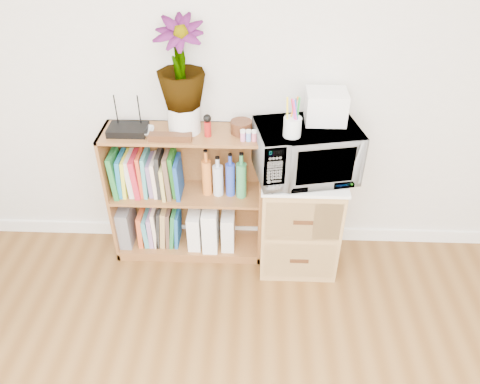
{
  "coord_description": "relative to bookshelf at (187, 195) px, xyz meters",
  "views": [
    {
      "loc": [
        0.1,
        -0.39,
        2.32
      ],
      "look_at": [
        0.01,
        1.95,
        0.62
      ],
      "focal_mm": 35.0,
      "sensor_mm": 36.0,
      "label": 1
    }
  ],
  "objects": [
    {
      "name": "paint_jars",
      "position": [
        0.41,
        -0.09,
        0.5
      ],
      "size": [
        0.1,
        0.04,
        0.05
      ],
      "primitive_type": "cube",
      "color": "#D07485",
      "rests_on": "bookshelf"
    },
    {
      "name": "wooden_bowl",
      "position": [
        0.36,
        0.01,
        0.51
      ],
      "size": [
        0.13,
        0.13,
        0.08
      ],
      "primitive_type": "cylinder",
      "color": "#3B1E10",
      "rests_on": "bookshelf"
    },
    {
      "name": "magazine_holder_right",
      "position": [
        0.27,
        -0.01,
        -0.27
      ],
      "size": [
        0.09,
        0.22,
        0.27
      ],
      "primitive_type": "cube",
      "color": "white",
      "rests_on": "bookshelf"
    },
    {
      "name": "liquor_bottles",
      "position": [
        0.26,
        0.0,
        0.18
      ],
      "size": [
        0.29,
        0.07,
        0.32
      ],
      "color": "orange",
      "rests_on": "bookshelf"
    },
    {
      "name": "pen_cup",
      "position": [
        0.65,
        -0.19,
        0.63
      ],
      "size": [
        0.1,
        0.1,
        0.11
      ],
      "primitive_type": "cylinder",
      "color": "white",
      "rests_on": "microwave"
    },
    {
      "name": "cookbooks",
      "position": [
        -0.25,
        0.0,
        0.16
      ],
      "size": [
        0.44,
        0.2,
        0.31
      ],
      "color": "#1E7231",
      "rests_on": "bookshelf"
    },
    {
      "name": "magazine_holder_left",
      "position": [
        0.04,
        -0.01,
        -0.27
      ],
      "size": [
        0.09,
        0.22,
        0.27
      ],
      "primitive_type": "cube",
      "color": "white",
      "rests_on": "bookshelf"
    },
    {
      "name": "router",
      "position": [
        -0.32,
        -0.02,
        0.5
      ],
      "size": [
        0.23,
        0.16,
        0.04
      ],
      "primitive_type": "cube",
      "color": "black",
      "rests_on": "bookshelf"
    },
    {
      "name": "trinket_box",
      "position": [
        -0.05,
        -0.1,
        0.5
      ],
      "size": [
        0.25,
        0.06,
        0.04
      ],
      "primitive_type": "cube",
      "color": "#3C1E10",
      "rests_on": "bookshelf"
    },
    {
      "name": "lower_books",
      "position": [
        -0.21,
        0.0,
        -0.27
      ],
      "size": [
        0.29,
        0.19,
        0.3
      ],
      "color": "#D65225",
      "rests_on": "bookshelf"
    },
    {
      "name": "plant_pot",
      "position": [
        0.02,
        0.02,
        0.56
      ],
      "size": [
        0.2,
        0.2,
        0.17
      ],
      "primitive_type": "cylinder",
      "color": "silver",
      "rests_on": "bookshelf"
    },
    {
      "name": "kokeshi_doll",
      "position": [
        0.16,
        -0.04,
        0.52
      ],
      "size": [
        0.04,
        0.04,
        0.09
      ],
      "primitive_type": "cylinder",
      "color": "maroon",
      "rests_on": "bookshelf"
    },
    {
      "name": "potted_plant",
      "position": [
        0.02,
        0.02,
        0.9
      ],
      "size": [
        0.29,
        0.29,
        0.51
      ],
      "primitive_type": "imported",
      "color": "#327D36",
      "rests_on": "plant_pot"
    },
    {
      "name": "small_appliance",
      "position": [
        0.85,
        -0.0,
        0.66
      ],
      "size": [
        0.23,
        0.19,
        0.18
      ],
      "primitive_type": "cube",
      "color": "white",
      "rests_on": "microwave"
    },
    {
      "name": "skirting_board",
      "position": [
        0.35,
        0.14,
        -0.42
      ],
      "size": [
        4.0,
        0.02,
        0.1
      ],
      "primitive_type": "cube",
      "color": "white",
      "rests_on": "ground"
    },
    {
      "name": "bookshelf",
      "position": [
        0.0,
        0.0,
        0.0
      ],
      "size": [
        1.0,
        0.3,
        0.95
      ],
      "primitive_type": "cube",
      "color": "brown",
      "rests_on": "ground"
    },
    {
      "name": "magazine_holder_mid",
      "position": [
        0.15,
        -0.01,
        -0.24
      ],
      "size": [
        0.1,
        0.26,
        0.32
      ],
      "primitive_type": "cube",
      "color": "white",
      "rests_on": "bookshelf"
    },
    {
      "name": "white_bowl",
      "position": [
        -0.23,
        -0.03,
        0.49
      ],
      "size": [
        0.13,
        0.13,
        0.03
      ],
      "primitive_type": "imported",
      "color": "silver",
      "rests_on": "bookshelf"
    },
    {
      "name": "wicker_unit",
      "position": [
        0.75,
        -0.08,
        -0.12
      ],
      "size": [
        0.5,
        0.45,
        0.7
      ],
      "primitive_type": "cube",
      "color": "#9E7542",
      "rests_on": "ground"
    },
    {
      "name": "file_box",
      "position": [
        -0.44,
        0.0,
        -0.26
      ],
      "size": [
        0.09,
        0.23,
        0.29
      ],
      "primitive_type": "cube",
      "color": "slate",
      "rests_on": "bookshelf"
    },
    {
      "name": "microwave",
      "position": [
        0.75,
        -0.08,
        0.41
      ],
      "size": [
        0.66,
        0.51,
        0.33
      ],
      "primitive_type": "imported",
      "rotation": [
        0.0,
        0.0,
        0.2
      ],
      "color": "silver",
      "rests_on": "wicker_unit"
    }
  ]
}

